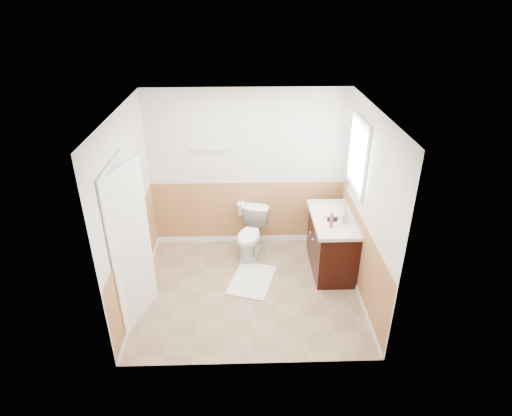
{
  "coord_description": "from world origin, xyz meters",
  "views": [
    {
      "loc": [
        -0.05,
        -4.71,
        3.75
      ],
      "look_at": [
        0.1,
        0.25,
        1.15
      ],
      "focal_mm": 29.87,
      "sensor_mm": 36.0,
      "label": 1
    }
  ],
  "objects_px": {
    "vanity_cabinet": "(332,244)",
    "soap_dispenser": "(346,217)",
    "lotion_bottle": "(332,220)",
    "bath_mat": "(252,280)",
    "toilet": "(251,235)"
  },
  "relations": [
    {
      "from": "vanity_cabinet",
      "to": "soap_dispenser",
      "type": "relative_size",
      "value": 6.45
    },
    {
      "from": "vanity_cabinet",
      "to": "lotion_bottle",
      "type": "distance_m",
      "value": 0.63
    },
    {
      "from": "vanity_cabinet",
      "to": "lotion_bottle",
      "type": "xyz_separation_m",
      "value": [
        -0.1,
        -0.28,
        0.56
      ]
    },
    {
      "from": "soap_dispenser",
      "to": "lotion_bottle",
      "type": "bearing_deg",
      "value": -149.1
    },
    {
      "from": "vanity_cabinet",
      "to": "lotion_bottle",
      "type": "height_order",
      "value": "lotion_bottle"
    },
    {
      "from": "toilet",
      "to": "vanity_cabinet",
      "type": "bearing_deg",
      "value": -0.34
    },
    {
      "from": "toilet",
      "to": "vanity_cabinet",
      "type": "relative_size",
      "value": 0.67
    },
    {
      "from": "toilet",
      "to": "lotion_bottle",
      "type": "distance_m",
      "value": 1.38
    },
    {
      "from": "bath_mat",
      "to": "vanity_cabinet",
      "type": "height_order",
      "value": "vanity_cabinet"
    },
    {
      "from": "toilet",
      "to": "bath_mat",
      "type": "distance_m",
      "value": 0.75
    },
    {
      "from": "bath_mat",
      "to": "vanity_cabinet",
      "type": "distance_m",
      "value": 1.27
    },
    {
      "from": "lotion_bottle",
      "to": "soap_dispenser",
      "type": "bearing_deg",
      "value": 30.9
    },
    {
      "from": "bath_mat",
      "to": "vanity_cabinet",
      "type": "relative_size",
      "value": 0.73
    },
    {
      "from": "bath_mat",
      "to": "lotion_bottle",
      "type": "bearing_deg",
      "value": 1.4
    },
    {
      "from": "bath_mat",
      "to": "vanity_cabinet",
      "type": "xyz_separation_m",
      "value": [
        1.17,
        0.3,
        0.39
      ]
    }
  ]
}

